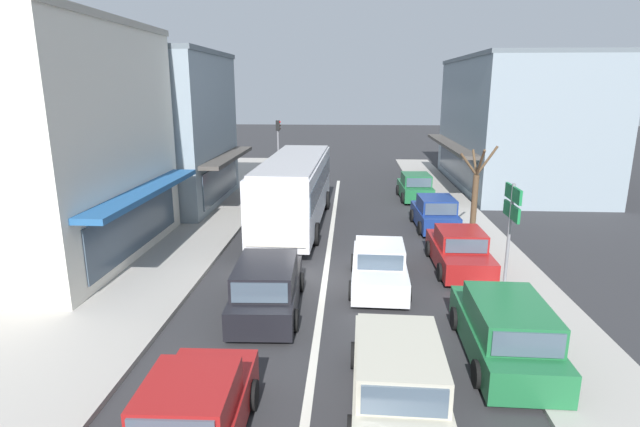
# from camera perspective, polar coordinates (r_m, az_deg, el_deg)

# --- Properties ---
(ground_plane) EXTENTS (140.00, 140.00, 0.00)m
(ground_plane) POSITION_cam_1_polar(r_m,az_deg,el_deg) (17.58, 0.63, -7.07)
(ground_plane) COLOR #2D2D30
(lane_centre_line) EXTENTS (0.20, 28.00, 0.01)m
(lane_centre_line) POSITION_cam_1_polar(r_m,az_deg,el_deg) (21.35, 1.18, -3.14)
(lane_centre_line) COLOR silver
(lane_centre_line) RESTS_ON ground
(sidewalk_left) EXTENTS (5.20, 44.00, 0.14)m
(sidewalk_left) POSITION_cam_1_polar(r_m,az_deg,el_deg) (24.45, -14.76, -1.19)
(sidewalk_left) COLOR #A39E96
(sidewalk_left) RESTS_ON ground
(kerb_right) EXTENTS (2.80, 44.00, 0.12)m
(kerb_right) POSITION_cam_1_polar(r_m,az_deg,el_deg) (23.85, 16.45, -1.72)
(kerb_right) COLOR #A39E96
(kerb_right) RESTS_ON ground
(shopfront_corner_near) EXTENTS (7.25, 9.35, 8.72)m
(shopfront_corner_near) POSITION_cam_1_polar(r_m,az_deg,el_deg) (20.69, -28.82, 6.85)
(shopfront_corner_near) COLOR silver
(shopfront_corner_near) RESTS_ON ground
(shopfront_mid_block) EXTENTS (8.90, 8.66, 8.23)m
(shopfront_mid_block) POSITION_cam_1_polar(r_m,az_deg,el_deg) (28.83, -19.15, 8.97)
(shopfront_mid_block) COLOR #84939E
(shopfront_mid_block) RESTS_ON ground
(building_right_far) EXTENTS (8.53, 13.77, 8.25)m
(building_right_far) POSITION_cam_1_polar(r_m,az_deg,el_deg) (34.89, 21.63, 9.58)
(building_right_far) COLOR #84939E
(building_right_far) RESTS_ON ground
(city_bus) EXTENTS (2.94, 10.91, 3.23)m
(city_bus) POSITION_cam_1_polar(r_m,az_deg,el_deg) (23.32, -2.88, 3.11)
(city_bus) COLOR silver
(city_bus) RESTS_ON ground
(wagon_behind_bus_near) EXTENTS (2.08, 4.57, 1.58)m
(wagon_behind_bus_near) POSITION_cam_1_polar(r_m,az_deg,el_deg) (14.76, -6.04, -8.36)
(wagon_behind_bus_near) COLOR black
(wagon_behind_bus_near) RESTS_ON ground
(wagon_adjacent_lane_lead) EXTENTS (2.02, 4.54, 1.58)m
(wagon_adjacent_lane_lead) POSITION_cam_1_polar(r_m,az_deg,el_deg) (10.71, 8.83, -17.85)
(wagon_adjacent_lane_lead) COLOR #B7B29E
(wagon_adjacent_lane_lead) RESTS_ON ground
(sedan_behind_bus_mid) EXTENTS (1.99, 4.25, 1.47)m
(sedan_behind_bus_mid) POSITION_cam_1_polar(r_m,az_deg,el_deg) (16.61, 6.76, -6.04)
(sedan_behind_bus_mid) COLOR silver
(sedan_behind_bus_mid) RESTS_ON ground
(sedan_queue_far_back) EXTENTS (1.97, 4.24, 1.47)m
(sedan_queue_far_back) POSITION_cam_1_polar(r_m,az_deg,el_deg) (9.87, -14.47, -21.88)
(sedan_queue_far_back) COLOR maroon
(sedan_queue_far_back) RESTS_ON ground
(parked_wagon_kerb_front) EXTENTS (2.00, 4.53, 1.58)m
(parked_wagon_kerb_front) POSITION_cam_1_polar(r_m,az_deg,el_deg) (13.03, 20.39, -12.45)
(parked_wagon_kerb_front) COLOR #1E6638
(parked_wagon_kerb_front) RESTS_ON ground
(parked_sedan_kerb_second) EXTENTS (1.93, 4.22, 1.47)m
(parked_sedan_kerb_second) POSITION_cam_1_polar(r_m,az_deg,el_deg) (18.69, 15.60, -4.14)
(parked_sedan_kerb_second) COLOR maroon
(parked_sedan_kerb_second) RESTS_ON ground
(parked_hatchback_kerb_third) EXTENTS (1.93, 3.76, 1.54)m
(parked_hatchback_kerb_third) POSITION_cam_1_polar(r_m,az_deg,el_deg) (23.59, 12.99, -0.04)
(parked_hatchback_kerb_third) COLOR navy
(parked_hatchback_kerb_third) RESTS_ON ground
(parked_hatchback_kerb_rear) EXTENTS (1.92, 3.75, 1.54)m
(parked_hatchback_kerb_rear) POSITION_cam_1_polar(r_m,az_deg,el_deg) (29.53, 10.82, 2.95)
(parked_hatchback_kerb_rear) COLOR #1E6638
(parked_hatchback_kerb_rear) RESTS_ON ground
(traffic_light_downstreet) EXTENTS (0.33, 0.24, 4.20)m
(traffic_light_downstreet) POSITION_cam_1_polar(r_m,az_deg,el_deg) (34.30, -4.81, 8.34)
(traffic_light_downstreet) COLOR gray
(traffic_light_downstreet) RESTS_ON ground
(directional_road_sign) EXTENTS (0.10, 1.40, 3.60)m
(directional_road_sign) POSITION_cam_1_polar(r_m,az_deg,el_deg) (16.18, 21.03, 0.09)
(directional_road_sign) COLOR gray
(directional_road_sign) RESTS_ON ground
(street_tree_right) EXTENTS (1.48, 1.86, 4.15)m
(street_tree_right) POSITION_cam_1_polar(r_m,az_deg,el_deg) (21.16, 17.26, 1.48)
(street_tree_right) COLOR brown
(street_tree_right) RESTS_ON ground
(pedestrian_with_handbag_near) EXTENTS (0.65, 0.41, 1.63)m
(pedestrian_with_handbag_near) POSITION_cam_1_polar(r_m,az_deg,el_deg) (26.46, -8.54, 2.52)
(pedestrian_with_handbag_near) COLOR #333338
(pedestrian_with_handbag_near) RESTS_ON sidewalk_left
(pedestrian_browsing_midblock) EXTENTS (0.35, 0.53, 1.63)m
(pedestrian_browsing_midblock) POSITION_cam_1_polar(r_m,az_deg,el_deg) (28.78, -7.53, 3.51)
(pedestrian_browsing_midblock) COLOR #4C4742
(pedestrian_browsing_midblock) RESTS_ON sidewalk_left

